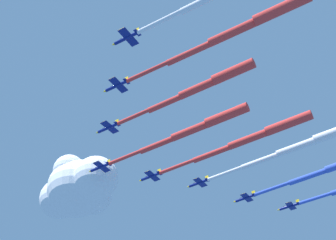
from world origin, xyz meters
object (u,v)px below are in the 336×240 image
at_px(jet_lead, 193,130).
at_px(jet_starboard_inner, 252,138).
at_px(jet_port_inner, 200,87).
at_px(jet_starboard_mid, 300,146).
at_px(jet_port_mid, 237,30).

bearing_deg(jet_lead, jet_starboard_inner, -131.02).
bearing_deg(jet_lead, jet_port_inner, 130.96).
height_order(jet_lead, jet_starboard_inner, jet_starboard_inner).
distance_m(jet_port_inner, jet_starboard_mid, 49.88).
height_order(jet_port_inner, jet_starboard_inner, jet_port_inner).
bearing_deg(jet_starboard_mid, jet_port_mid, 97.24).
height_order(jet_lead, jet_port_inner, jet_port_inner).
bearing_deg(jet_starboard_mid, jet_starboard_inner, 54.20).
height_order(jet_port_inner, jet_port_mid, jet_port_inner).
relative_size(jet_port_inner, jet_starboard_inner, 0.88).
relative_size(jet_lead, jet_port_inner, 1.07).
bearing_deg(jet_port_inner, jet_lead, -49.04).
relative_size(jet_lead, jet_starboard_mid, 0.94).
relative_size(jet_lead, jet_starboard_inner, 0.94).
xyz_separation_m(jet_lead, jet_starboard_mid, (-26.68, -33.49, 3.20)).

